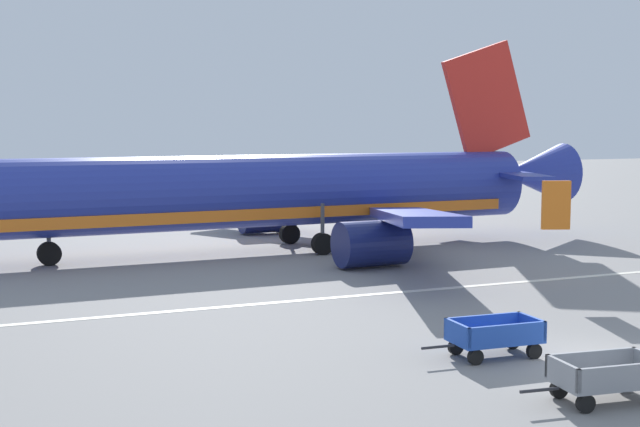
# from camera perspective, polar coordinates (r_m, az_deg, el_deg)

# --- Properties ---
(ground_plane) EXTENTS (220.00, 220.00, 0.00)m
(ground_plane) POSITION_cam_1_polar(r_m,az_deg,el_deg) (25.87, 17.53, -9.13)
(ground_plane) COLOR gray
(apron_stripe) EXTENTS (120.00, 0.36, 0.01)m
(apron_stripe) POSITION_cam_1_polar(r_m,az_deg,el_deg) (34.61, 5.84, -5.09)
(apron_stripe) COLOR silver
(apron_stripe) RESTS_ON ground
(airplane) EXTENTS (37.58, 30.29, 11.34)m
(airplane) POSITION_cam_1_polar(r_m,az_deg,el_deg) (45.09, -2.69, 1.40)
(airplane) COLOR #28389E
(airplane) RESTS_ON ground
(baggage_cart_nearest) EXTENTS (3.61, 1.67, 1.07)m
(baggage_cart_nearest) POSITION_cam_1_polar(r_m,az_deg,el_deg) (22.09, 18.22, -10.12)
(baggage_cart_nearest) COLOR gray
(baggage_cart_nearest) RESTS_ON ground
(baggage_cart_second_in_row) EXTENTS (3.58, 1.53, 1.07)m
(baggage_cart_second_in_row) POSITION_cam_1_polar(r_m,az_deg,el_deg) (25.39, 11.33, -7.85)
(baggage_cart_second_in_row) COLOR #234CB2
(baggage_cart_second_in_row) RESTS_ON ground
(traffic_cone_near_plane) EXTENTS (0.43, 0.43, 0.56)m
(traffic_cone_near_plane) POSITION_cam_1_polar(r_m,az_deg,el_deg) (27.67, 8.73, -7.34)
(traffic_cone_near_plane) COLOR orange
(traffic_cone_near_plane) RESTS_ON ground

